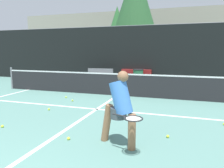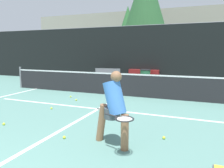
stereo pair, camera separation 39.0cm
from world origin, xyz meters
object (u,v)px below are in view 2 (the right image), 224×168
(trash_bin, at_px, (145,77))
(parked_car, at_px, (152,71))
(player_practicing, at_px, (114,106))
(courtside_bench, at_px, (107,75))

(trash_bin, relative_size, parked_car, 0.19)
(player_practicing, height_order, trash_bin, player_practicing)
(parked_car, bearing_deg, trash_bin, -85.49)
(player_practicing, relative_size, courtside_bench, 0.98)
(courtside_bench, xyz_separation_m, trash_bin, (2.23, 0.07, -0.02))
(player_practicing, xyz_separation_m, parked_car, (-1.44, 10.52, -0.24))
(player_practicing, relative_size, trash_bin, 1.72)
(parked_car, bearing_deg, player_practicing, -82.19)
(player_practicing, height_order, courtside_bench, player_practicing)
(courtside_bench, bearing_deg, player_practicing, -72.40)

